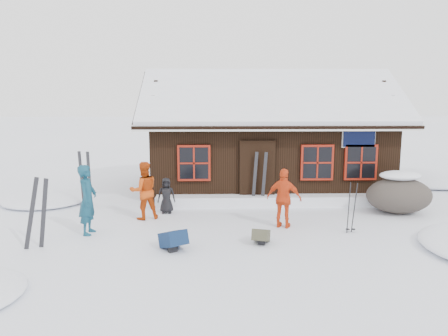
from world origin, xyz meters
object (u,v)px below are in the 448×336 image
at_px(skier_teal, 88,200).
at_px(ski_poles, 352,208).
at_px(skier_crouched, 166,196).
at_px(backpack_blue, 173,242).
at_px(skier_orange_right, 284,198).
at_px(ski_pair_left, 37,214).
at_px(boulder, 399,194).
at_px(skier_orange_left, 144,191).
at_px(backpack_olive, 261,238).

xyz_separation_m(skier_teal, ski_poles, (6.64, -0.07, -0.25)).
xyz_separation_m(skier_crouched, backpack_blue, (0.47, -3.12, -0.36)).
distance_m(ski_poles, backpack_blue, 4.58).
bearing_deg(skier_crouched, skier_orange_right, -29.60).
distance_m(ski_pair_left, backpack_blue, 3.14).
xyz_separation_m(skier_orange_right, backpack_blue, (-2.77, -1.60, -0.62)).
bearing_deg(skier_teal, backpack_blue, -115.76).
bearing_deg(backpack_blue, skier_crouched, 66.75).
bearing_deg(skier_crouched, ski_pair_left, -135.87).
bearing_deg(ski_poles, boulder, 42.30).
bearing_deg(skier_orange_left, backpack_blue, 89.84).
bearing_deg(skier_crouched, skier_teal, -137.06).
bearing_deg(ski_pair_left, boulder, 20.25).
distance_m(skier_crouched, backpack_olive, 3.75).
bearing_deg(skier_teal, ski_poles, -88.04).
bearing_deg(backpack_blue, ski_poles, -17.48).
relative_size(backpack_blue, backpack_olive, 1.24).
bearing_deg(skier_teal, ski_pair_left, 143.53).
height_order(boulder, ski_pair_left, ski_pair_left).
height_order(ski_pair_left, ski_poles, ski_pair_left).
xyz_separation_m(ski_pair_left, backpack_olive, (5.10, 0.19, -0.67)).
xyz_separation_m(skier_orange_left, backpack_blue, (1.04, -2.51, -0.65)).
bearing_deg(boulder, skier_teal, -168.54).
relative_size(skier_orange_right, skier_crouched, 1.48).
bearing_deg(skier_teal, backpack_olive, -98.68).
bearing_deg(skier_orange_right, skier_orange_left, 9.56).
bearing_deg(boulder, ski_poles, -137.70).
bearing_deg(backpack_olive, ski_poles, 33.79).
bearing_deg(skier_orange_left, ski_pair_left, 26.51).
bearing_deg(ski_poles, skier_crouched, 157.91).
xyz_separation_m(skier_orange_right, backpack_olive, (-0.74, -1.25, -0.65)).
distance_m(skier_orange_right, boulder, 3.90).
height_order(skier_orange_right, ski_poles, skier_orange_right).
relative_size(skier_teal, ski_pair_left, 1.04).
xyz_separation_m(skier_crouched, backpack_olive, (2.51, -2.76, -0.40)).
bearing_deg(ski_poles, backpack_olive, -161.89).
bearing_deg(skier_orange_right, skier_crouched, -2.04).
height_order(skier_orange_left, ski_poles, skier_orange_left).
bearing_deg(skier_crouched, skier_orange_left, -137.44).
relative_size(skier_orange_left, skier_crouched, 1.54).
height_order(ski_pair_left, backpack_olive, ski_pair_left).
xyz_separation_m(ski_poles, backpack_olive, (-2.38, -0.78, -0.49)).
height_order(skier_orange_left, skier_orange_right, skier_orange_left).
distance_m(skier_orange_right, ski_poles, 1.72).
relative_size(ski_poles, backpack_blue, 2.17).
xyz_separation_m(ski_pair_left, backpack_blue, (3.07, -0.16, -0.64)).
distance_m(skier_teal, ski_pair_left, 1.34).
height_order(skier_teal, skier_orange_left, skier_teal).
distance_m(skier_orange_left, ski_poles, 5.62).
relative_size(skier_orange_left, ski_pair_left, 0.96).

